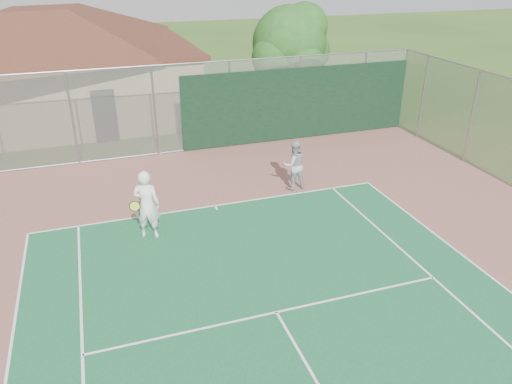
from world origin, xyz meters
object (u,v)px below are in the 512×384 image
Objects in this scene: player_grey_back at (294,165)px; clubhouse at (47,54)px; tree at (291,46)px; bleachers at (1,129)px; player_white_front at (147,205)px.

clubhouse is at bearing -56.23° from player_grey_back.
player_grey_back is at bearing -56.46° from clubhouse.
bleachers is at bearing 173.34° from tree.
clubhouse is at bearing 157.44° from tree.
player_grey_back reaches higher than bleachers.
player_white_front is (4.81, -9.97, 0.46)m from bleachers.
tree is 2.71× the size of player_white_front.
player_white_front is (2.69, -12.82, -2.06)m from clubhouse.
player_grey_back is at bearing -18.19° from bleachers.
tree is 7.80m from player_grey_back.
bleachers is 12.92m from tree.
bleachers is 11.08m from player_white_front.
player_white_front reaches higher than player_grey_back.
clubhouse reaches higher than player_white_front.
tree is 3.18× the size of player_grey_back.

